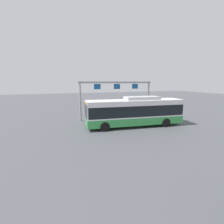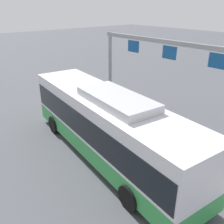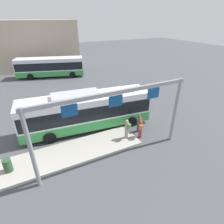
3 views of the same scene
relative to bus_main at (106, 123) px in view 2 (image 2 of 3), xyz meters
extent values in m
plane|color=#4C4F54|center=(0.01, 0.00, -1.81)|extent=(120.00, 120.00, 0.00)
cube|color=#B2ADA3|center=(-2.02, -2.85, -1.73)|extent=(10.00, 2.80, 0.16)
cube|color=green|center=(0.01, 0.00, -1.04)|extent=(11.37, 3.64, 0.85)
cube|color=white|center=(0.01, 0.00, 0.34)|extent=(11.37, 3.64, 1.90)
cube|color=black|center=(0.01, 0.00, 0.14)|extent=(11.15, 3.66, 1.20)
cube|color=black|center=(5.58, -0.58, 0.24)|extent=(0.26, 2.12, 1.50)
cube|color=#B7B7BC|center=(-0.83, 0.09, 1.47)|extent=(4.07, 2.15, 0.36)
cube|color=orange|center=(5.51, -0.57, 1.09)|extent=(0.30, 1.75, 0.28)
cylinder|color=black|center=(3.90, 0.80, -1.31)|extent=(1.03, 0.40, 1.00)
cylinder|color=black|center=(3.65, -1.59, -1.31)|extent=(1.03, 0.40, 1.00)
cylinder|color=black|center=(-3.24, 1.54, -1.31)|extent=(1.03, 0.40, 1.00)
cylinder|color=black|center=(-3.48, -0.84, -1.31)|extent=(1.03, 0.40, 1.00)
cylinder|color=#334C8C|center=(3.77, -2.58, -1.39)|extent=(0.30, 0.30, 0.85)
cylinder|color=#476B4C|center=(3.77, -2.58, -0.66)|extent=(0.37, 0.37, 0.60)
sphere|color=brown|center=(3.77, -2.58, -0.25)|extent=(0.22, 0.22, 0.22)
cube|color=maroon|center=(3.79, -2.83, -0.63)|extent=(0.29, 0.20, 0.40)
cylinder|color=gray|center=(2.23, -3.10, -1.23)|extent=(0.35, 0.35, 0.85)
cylinder|color=gray|center=(2.23, -3.10, -0.50)|extent=(0.42, 0.42, 0.60)
sphere|color=tan|center=(2.23, -3.10, -0.09)|extent=(0.22, 0.22, 0.22)
cube|color=#4C8447|center=(2.30, -3.35, -0.47)|extent=(0.32, 0.25, 0.40)
cylinder|color=maroon|center=(3.36, -3.42, -1.39)|extent=(0.39, 0.39, 0.85)
cylinder|color=maroon|center=(3.36, -3.42, -0.66)|extent=(0.47, 0.47, 0.60)
sphere|color=#9E755B|center=(3.36, -3.42, -0.25)|extent=(0.22, 0.22, 0.22)
cube|color=#BF7F1E|center=(3.21, -3.64, -0.63)|extent=(0.33, 0.31, 0.40)
cylinder|color=gray|center=(5.46, -4.75, 0.79)|extent=(0.24, 0.24, 5.20)
cube|color=gray|center=(0.33, -4.75, 3.24)|extent=(10.66, 0.20, 0.24)
cube|color=#144C8C|center=(-2.49, -4.75, 2.69)|extent=(0.90, 0.08, 0.70)
cube|color=#144C8C|center=(0.33, -4.75, 2.69)|extent=(0.90, 0.08, 0.70)
cube|color=#144C8C|center=(3.15, -4.75, 2.69)|extent=(0.90, 0.08, 0.70)
camera|label=1|loc=(8.88, 16.52, 3.33)|focal=26.19mm
camera|label=2|loc=(-8.18, 6.51, 5.17)|focal=39.66mm
camera|label=3|loc=(-4.32, -13.54, 7.19)|focal=29.07mm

